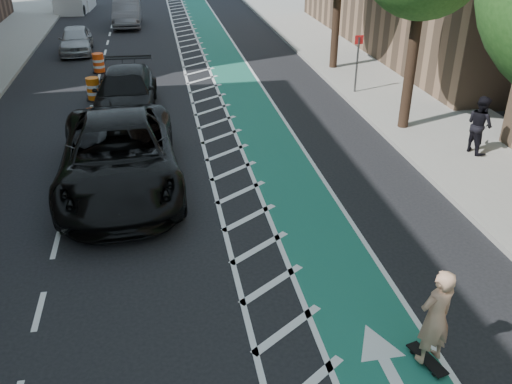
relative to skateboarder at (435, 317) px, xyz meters
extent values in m
plane|color=black|center=(-3.70, 2.67, -1.04)|extent=(120.00, 120.00, 0.00)
cube|color=#1C625A|center=(-0.70, 12.67, -1.04)|extent=(2.00, 90.00, 0.01)
cube|color=silver|center=(-2.20, 12.67, -1.04)|extent=(1.40, 90.00, 0.01)
cube|color=gray|center=(5.80, 12.67, -0.97)|extent=(5.00, 90.00, 0.15)
cube|color=gray|center=(3.35, 12.67, -0.96)|extent=(0.12, 90.00, 0.16)
cylinder|color=#382619|center=(4.20, 10.67, 1.16)|extent=(0.36, 0.36, 4.40)
cylinder|color=#382619|center=(4.20, 18.67, 1.16)|extent=(0.36, 0.36, 4.40)
cylinder|color=#4C4C4C|center=(3.90, 14.67, 0.16)|extent=(0.08, 0.08, 2.40)
cube|color=red|center=(3.90, 14.67, 1.26)|extent=(0.35, 0.02, 0.35)
cube|color=black|center=(0.00, 0.00, -0.95)|extent=(0.44, 0.88, 0.03)
cylinder|color=black|center=(-0.15, 0.25, -1.01)|extent=(0.05, 0.07, 0.07)
cylinder|color=black|center=(0.02, 0.30, -1.01)|extent=(0.05, 0.07, 0.07)
cylinder|color=black|center=(-0.02, -0.30, -1.01)|extent=(0.05, 0.07, 0.07)
cylinder|color=black|center=(0.15, -0.25, -1.01)|extent=(0.05, 0.07, 0.07)
imported|color=tan|center=(0.00, 0.00, 0.00)|extent=(0.77, 0.60, 1.86)
imported|color=black|center=(-5.43, 7.83, -0.08)|extent=(3.44, 7.04, 1.92)
imported|color=black|center=(-5.46, 14.15, -0.24)|extent=(2.50, 5.62, 1.60)
imported|color=#A3A4A9|center=(-8.36, 24.48, -0.35)|extent=(1.83, 4.14, 1.38)
imported|color=slate|center=(-5.84, 31.55, -0.24)|extent=(1.77, 4.92, 1.61)
imported|color=black|center=(5.51, 7.99, 0.02)|extent=(0.83, 0.99, 1.83)
cube|color=silver|center=(-10.02, 36.50, -0.26)|extent=(2.22, 1.84, 1.56)
cylinder|color=black|center=(-10.99, 36.17, -0.68)|extent=(0.32, 0.75, 0.73)
cylinder|color=black|center=(-9.12, 36.01, -0.68)|extent=(0.32, 0.75, 0.73)
cylinder|color=black|center=(-10.68, 39.90, -0.68)|extent=(0.32, 0.75, 0.73)
cylinder|color=black|center=(-8.81, 39.74, -0.68)|extent=(0.32, 0.75, 0.73)
cylinder|color=#FD580D|center=(-6.51, 11.67, -0.53)|extent=(0.59, 0.59, 1.02)
cylinder|color=silver|center=(-6.51, 11.67, -0.70)|extent=(0.60, 0.60, 0.14)
cylinder|color=silver|center=(-6.51, 11.67, -0.39)|extent=(0.60, 0.60, 0.14)
cylinder|color=black|center=(-6.51, 11.67, -1.02)|extent=(0.75, 0.75, 0.05)
cylinder|color=#E2610B|center=(-6.82, 15.99, -0.58)|extent=(0.53, 0.53, 0.92)
cylinder|color=silver|center=(-6.82, 15.99, -0.74)|extent=(0.54, 0.54, 0.12)
cylinder|color=silver|center=(-6.82, 15.99, -0.45)|extent=(0.54, 0.54, 0.12)
cylinder|color=black|center=(-6.82, 15.99, -1.02)|extent=(0.68, 0.68, 0.04)
cylinder|color=#FF490D|center=(-6.91, 20.20, -0.59)|extent=(0.52, 0.52, 0.91)
cylinder|color=silver|center=(-6.91, 20.20, -0.74)|extent=(0.53, 0.53, 0.12)
cylinder|color=silver|center=(-6.91, 20.20, -0.46)|extent=(0.53, 0.53, 0.12)
cylinder|color=black|center=(-6.91, 20.20, -1.02)|extent=(0.67, 0.67, 0.04)
camera|label=1|loc=(-4.20, -6.30, 6.05)|focal=38.00mm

